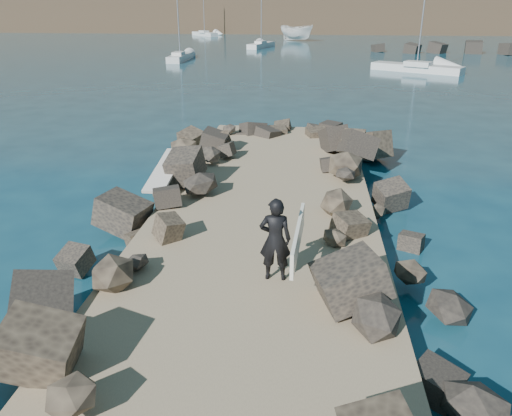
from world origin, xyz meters
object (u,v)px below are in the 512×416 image
object	(u,v)px
surfer_with_board	(278,239)
sailboat_e	(205,34)
surfboard_resting	(166,173)
boat_imported	(297,33)

from	to	relation	value
surfer_with_board	sailboat_e	bearing A→B (deg)	102.57
surfboard_resting	surfer_with_board	bearing A→B (deg)	-51.50
sailboat_e	boat_imported	bearing A→B (deg)	-32.44
surfboard_resting	sailboat_e	xyz separation A→B (m)	(-15.69, 82.25, -0.70)
boat_imported	surfboard_resting	bearing A→B (deg)	-141.49
surfer_with_board	sailboat_e	world-z (taller)	sailboat_e
surfer_with_board	sailboat_e	distance (m)	89.52
boat_imported	surfer_with_board	world-z (taller)	boat_imported
surfboard_resting	sailboat_e	distance (m)	83.73
boat_imported	sailboat_e	distance (m)	20.67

